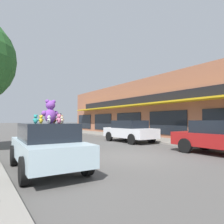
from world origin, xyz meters
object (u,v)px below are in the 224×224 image
(teddy_bear_blue, at_px, (52,119))
(parked_car_far_center, at_px, (129,130))
(teddy_bear_pink, at_px, (59,119))
(parked_car_far_left, at_px, (223,137))
(plush_art_car, at_px, (47,145))
(teddy_bear_brown, at_px, (61,119))
(teddy_bear_yellow, at_px, (41,119))
(teddy_bear_black, at_px, (59,118))
(teddy_bear_giant, at_px, (50,112))
(teddy_bear_white, at_px, (49,119))
(teddy_bear_teal, at_px, (36,119))
(teddy_bear_orange, at_px, (54,118))
(teddy_bear_cream, at_px, (62,120))

(teddy_bear_blue, xyz_separation_m, parked_car_far_center, (6.99, 3.98, -0.82))
(teddy_bear_pink, distance_m, parked_car_far_left, 7.48)
(plush_art_car, relative_size, teddy_bear_brown, 14.90)
(teddy_bear_yellow, xyz_separation_m, teddy_bear_black, (0.70, 0.24, 0.04))
(teddy_bear_brown, height_order, teddy_bear_black, teddy_bear_black)
(teddy_bear_giant, height_order, teddy_bear_white, teddy_bear_giant)
(teddy_bear_teal, distance_m, parked_car_far_left, 8.07)
(teddy_bear_orange, relative_size, teddy_bear_brown, 1.27)
(teddy_bear_giant, distance_m, teddy_bear_orange, 0.50)
(teddy_bear_cream, distance_m, teddy_bear_teal, 0.84)
(plush_art_car, bearing_deg, teddy_bear_yellow, 134.03)
(teddy_bear_blue, bearing_deg, teddy_bear_brown, 55.55)
(teddy_bear_giant, xyz_separation_m, teddy_bear_cream, (0.11, -0.83, -0.27))
(teddy_bear_cream, height_order, teddy_bear_orange, teddy_bear_orange)
(teddy_bear_pink, bearing_deg, teddy_bear_white, -118.07)
(teddy_bear_black, relative_size, teddy_bear_blue, 1.07)
(teddy_bear_giant, bearing_deg, teddy_bear_yellow, -6.01)
(teddy_bear_yellow, distance_m, teddy_bear_black, 0.74)
(parked_car_far_center, bearing_deg, teddy_bear_giant, -146.51)
(teddy_bear_brown, xyz_separation_m, teddy_bear_black, (0.09, 0.45, 0.03))
(teddy_bear_black, height_order, parked_car_far_left, teddy_bear_black)
(teddy_bear_black, xyz_separation_m, teddy_bear_blue, (-0.07, 0.61, -0.01))
(teddy_bear_blue, relative_size, parked_car_far_left, 0.07)
(teddy_bear_teal, xyz_separation_m, parked_car_far_left, (7.86, -1.68, -0.79))
(teddy_bear_brown, height_order, parked_car_far_center, teddy_bear_brown)
(teddy_bear_orange, xyz_separation_m, parked_car_far_left, (7.08, -2.35, -0.83))
(teddy_bear_black, height_order, teddy_bear_pink, teddy_bear_black)
(teddy_bear_pink, height_order, parked_car_far_center, teddy_bear_pink)
(parked_car_far_left, relative_size, parked_car_far_center, 1.04)
(parked_car_far_left, bearing_deg, teddy_bear_blue, 157.94)
(teddy_bear_teal, distance_m, parked_car_far_center, 9.42)
(teddy_bear_giant, bearing_deg, teddy_bear_teal, 23.83)
(teddy_bear_cream, distance_m, teddy_bear_blue, 1.71)
(teddy_bear_orange, height_order, teddy_bear_brown, teddy_bear_orange)
(plush_art_car, height_order, teddy_bear_cream, teddy_bear_cream)
(teddy_bear_yellow, relative_size, teddy_bear_orange, 0.75)
(teddy_bear_orange, bearing_deg, plush_art_car, 60.62)
(teddy_bear_white, bearing_deg, plush_art_car, -147.39)
(teddy_bear_teal, distance_m, teddy_bear_black, 1.08)
(teddy_bear_pink, bearing_deg, parked_car_far_center, -176.10)
(teddy_bear_orange, distance_m, teddy_bear_blue, 0.49)
(parked_car_far_left, bearing_deg, teddy_bear_cream, 171.02)
(teddy_bear_white, xyz_separation_m, parked_car_far_center, (7.47, 5.20, -0.78))
(plush_art_car, distance_m, teddy_bear_yellow, 0.86)
(parked_car_far_center, bearing_deg, teddy_bear_pink, -141.40)
(teddy_bear_orange, relative_size, parked_car_far_left, 0.08)
(teddy_bear_yellow, height_order, parked_car_far_left, teddy_bear_yellow)
(teddy_bear_yellow, relative_size, teddy_bear_teal, 0.97)
(teddy_bear_brown, distance_m, parked_car_far_left, 7.27)
(plush_art_car, distance_m, teddy_bear_white, 0.85)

